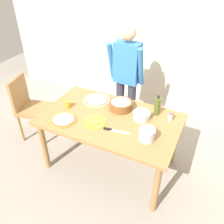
% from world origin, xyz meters
% --- Properties ---
extents(ground, '(8.00, 8.00, 0.00)m').
position_xyz_m(ground, '(0.00, 0.00, 0.00)').
color(ground, gray).
extents(wall_back, '(5.60, 0.10, 2.60)m').
position_xyz_m(wall_back, '(0.00, 1.60, 1.30)').
color(wall_back, beige).
rests_on(wall_back, ground).
extents(dining_table, '(1.60, 0.96, 0.76)m').
position_xyz_m(dining_table, '(0.00, 0.00, 0.67)').
color(dining_table, olive).
rests_on(dining_table, ground).
extents(person_cook, '(0.49, 0.25, 1.62)m').
position_xyz_m(person_cook, '(-0.12, 0.76, 0.94)').
color(person_cook, '#2D2D38').
rests_on(person_cook, ground).
extents(chair_wooden_left, '(0.48, 0.48, 0.95)m').
position_xyz_m(chair_wooden_left, '(-1.32, 0.04, 0.54)').
color(chair_wooden_left, olive).
rests_on(chair_wooden_left, ground).
extents(pizza_raw_on_board, '(0.34, 0.34, 0.02)m').
position_xyz_m(pizza_raw_on_board, '(-0.32, 0.26, 0.77)').
color(pizza_raw_on_board, beige).
rests_on(pizza_raw_on_board, dining_table).
extents(pizza_cooked_on_tray, '(0.30, 0.30, 0.02)m').
position_xyz_m(pizza_cooked_on_tray, '(-0.46, -0.28, 0.77)').
color(pizza_cooked_on_tray, '#C67A33').
rests_on(pizza_cooked_on_tray, dining_table).
extents(plate_with_slice, '(0.26, 0.26, 0.02)m').
position_xyz_m(plate_with_slice, '(-0.12, -0.16, 0.77)').
color(plate_with_slice, gold).
rests_on(plate_with_slice, dining_table).
extents(popcorn_bowl, '(0.28, 0.28, 0.11)m').
position_xyz_m(popcorn_bowl, '(0.03, 0.23, 0.82)').
color(popcorn_bowl, brown).
rests_on(popcorn_bowl, dining_table).
extents(mixing_bowl_steel, '(0.20, 0.20, 0.08)m').
position_xyz_m(mixing_bowl_steel, '(0.33, 0.15, 0.80)').
color(mixing_bowl_steel, '#B7B7BC').
rests_on(mixing_bowl_steel, dining_table).
extents(olive_oil_bottle, '(0.07, 0.07, 0.26)m').
position_xyz_m(olive_oil_bottle, '(0.46, 0.30, 0.87)').
color(olive_oil_bottle, '#47561E').
rests_on(olive_oil_bottle, dining_table).
extents(steel_pot, '(0.17, 0.17, 0.13)m').
position_xyz_m(steel_pot, '(0.50, -0.17, 0.83)').
color(steel_pot, '#B7B7BC').
rests_on(steel_pot, dining_table).
extents(cup_orange, '(0.07, 0.07, 0.08)m').
position_xyz_m(cup_orange, '(-0.56, -0.03, 0.80)').
color(cup_orange, orange).
rests_on(cup_orange, dining_table).
extents(salt_shaker, '(0.04, 0.04, 0.11)m').
position_xyz_m(salt_shaker, '(0.64, 0.25, 0.81)').
color(salt_shaker, white).
rests_on(salt_shaker, dining_table).
extents(chef_knife, '(0.29, 0.07, 0.02)m').
position_xyz_m(chef_knife, '(0.13, -0.20, 0.77)').
color(chef_knife, silver).
rests_on(chef_knife, dining_table).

